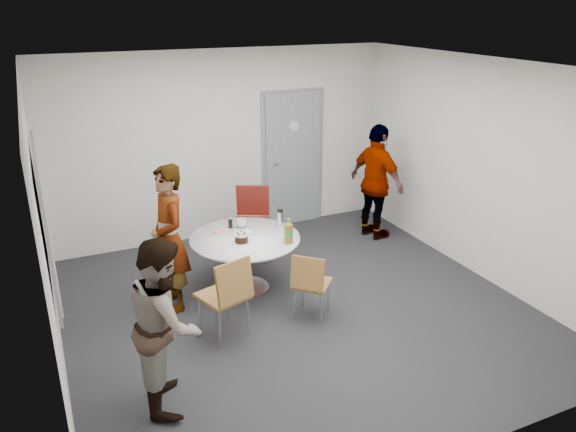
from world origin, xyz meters
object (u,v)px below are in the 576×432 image
person_left (166,323)px  door (293,159)px  whiteboard (45,218)px  chair_near_right (310,281)px  person_right (377,182)px  chair_far (252,214)px  person_main (169,239)px  chair_near_left (228,291)px  table (248,244)px

person_left → door: bearing=-27.7°
whiteboard → person_left: (0.79, -1.12, -0.68)m
chair_near_right → person_right: size_ratio=0.47×
chair_near_right → chair_far: bearing=132.1°
whiteboard → person_right: size_ratio=1.12×
person_main → person_right: (3.20, 0.77, 0.00)m
chair_near_left → door: bearing=36.3°
door → person_main: size_ratio=1.26×
door → table: 2.32m
chair_near_right → door: bearing=112.2°
table → chair_near_left: bearing=-121.0°
table → chair_near_right: bearing=-69.3°
person_main → person_left: (-0.41, -1.59, -0.07)m
whiteboard → chair_near_left: whiteboard is taller
whiteboard → person_right: whiteboard is taller
door → chair_far: door is taller
chair_far → person_left: person_left is taller
chair_far → chair_near_left: bearing=87.9°
chair_far → person_left: (-1.75, -2.50, 0.17)m
person_right → person_main: bearing=91.5°
chair_near_left → chair_near_right: bearing=-17.3°
chair_near_right → person_left: bearing=-115.0°
chair_near_left → chair_near_right: (0.93, 0.01, -0.09)m
chair_near_left → chair_far: 2.08m
chair_near_left → chair_far: chair_far is taller
chair_far → person_left: bearing=81.0°
door → chair_near_left: size_ratio=2.29×
chair_near_left → person_main: bearing=93.6°
door → whiteboard: 4.25m
person_left → person_right: 4.32m
whiteboard → person_left: 1.53m
chair_far → person_right: (1.87, -0.15, 0.24)m
door → chair_far: bearing=-138.6°
whiteboard → table: 2.35m
door → chair_far: size_ratio=2.16×
whiteboard → door: bearing=32.7°
whiteboard → person_main: 1.43m
chair_far → person_left: 3.06m
chair_near_right → person_main: 1.62m
person_main → person_left: size_ratio=1.09×
chair_near_left → chair_near_right: size_ratio=1.17×
chair_near_left → person_main: person_main is taller
person_left → person_main: bearing=-3.2°
whiteboard → person_right: (4.41, 1.24, -0.60)m
chair_near_left → person_left: size_ratio=0.60×
person_left → person_right: size_ratio=0.91×
door → person_main: (-2.35, -1.82, -0.18)m
person_right → chair_near_left: bearing=108.7°
person_left → person_right: person_right is taller
chair_near_right → chair_far: chair_far is taller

